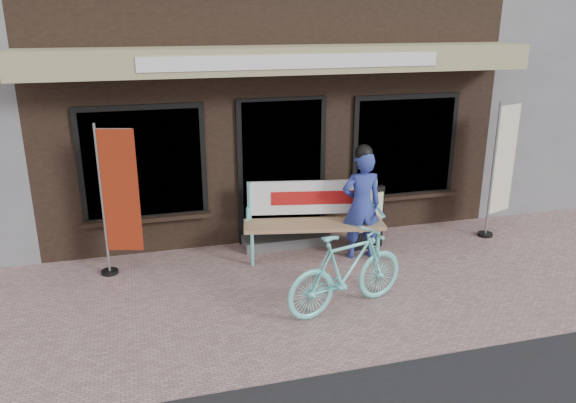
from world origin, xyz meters
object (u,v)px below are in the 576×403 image
object	(u,v)px
person	(362,203)
menu_stand	(369,217)
nobori_cream	(502,167)
nobori_red	(118,199)
bicycle	(347,271)
bench	(313,213)

from	to	relation	value
person	menu_stand	distance (m)	0.47
nobori_cream	menu_stand	size ratio (longest dim) A/B	2.24
nobori_cream	nobori_red	bearing A→B (deg)	160.67
menu_stand	nobori_cream	bearing A→B (deg)	-8.80
bicycle	menu_stand	distance (m)	1.89
person	bicycle	xyz separation A→B (m)	(-0.74, -1.38, -0.32)
bicycle	menu_stand	bearing A→B (deg)	-46.61
nobori_cream	menu_stand	xyz separation A→B (m)	(-2.20, -0.03, -0.61)
bench	nobori_cream	distance (m)	3.09
bench	menu_stand	world-z (taller)	bench
bench	nobori_red	distance (m)	2.68
nobori_cream	bench	bearing A→B (deg)	161.39
bench	nobori_red	xyz separation A→B (m)	(-2.64, 0.05, 0.43)
nobori_red	nobori_cream	bearing A→B (deg)	15.44
nobori_red	menu_stand	bearing A→B (deg)	14.82
bench	nobori_red	world-z (taller)	nobori_red
bicycle	person	bearing A→B (deg)	-44.06
bench	bicycle	bearing A→B (deg)	-82.73
bicycle	menu_stand	xyz separation A→B (m)	(0.97, 1.63, -0.00)
menu_stand	person	bearing A→B (deg)	-142.24
nobori_cream	person	bearing A→B (deg)	167.46
person	nobori_cream	distance (m)	2.46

